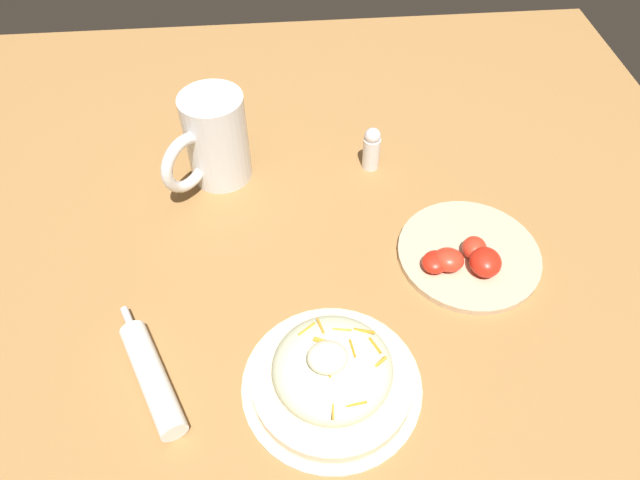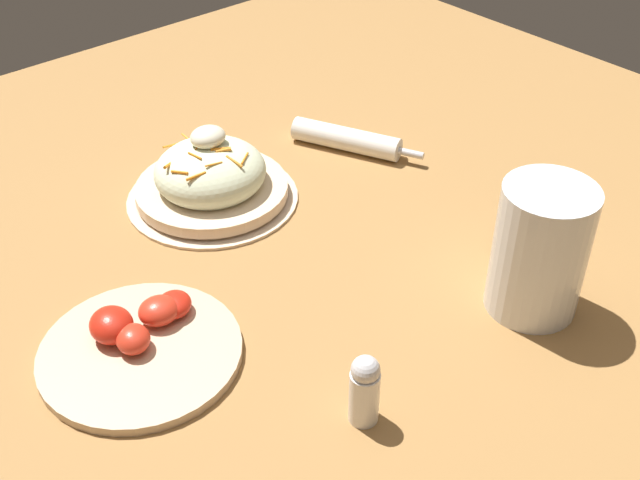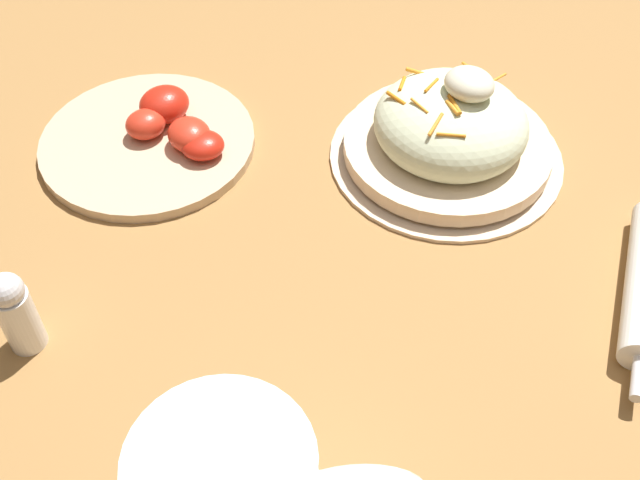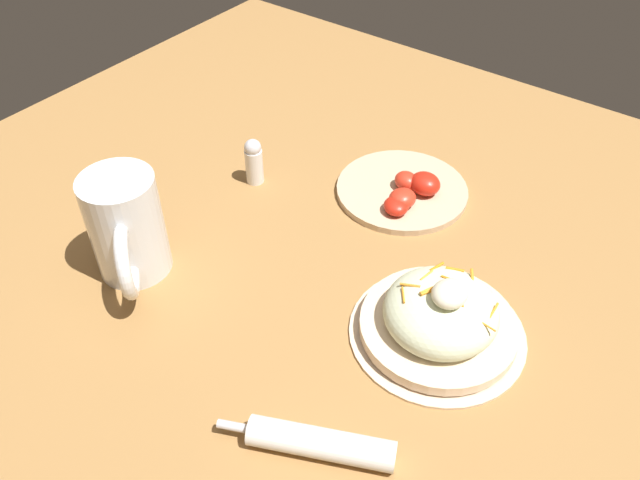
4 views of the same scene
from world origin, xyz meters
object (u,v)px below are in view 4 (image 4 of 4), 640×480
object	(u,v)px
beer_mug	(128,233)
salt_shaker	(254,161)
salad_plate	(440,318)
napkin_roll	(319,443)
tomato_plate	(404,190)

from	to	relation	value
beer_mug	salt_shaker	world-z (taller)	beer_mug
salad_plate	beer_mug	xyz separation A→B (m)	(0.15, -0.40, 0.04)
napkin_roll	salt_shaker	distance (m)	0.49
napkin_roll	salt_shaker	xyz separation A→B (m)	(-0.33, -0.37, 0.02)
salt_shaker	napkin_roll	bearing A→B (deg)	48.87
beer_mug	tomato_plate	bearing A→B (deg)	149.20
beer_mug	napkin_roll	distance (m)	0.38
napkin_roll	tomato_plate	size ratio (longest dim) A/B	0.90
tomato_plate	salt_shaker	bearing A→B (deg)	-62.83
beer_mug	tomato_plate	world-z (taller)	beer_mug
beer_mug	salt_shaker	size ratio (longest dim) A/B	1.92
salad_plate	tomato_plate	xyz separation A→B (m)	(-0.22, -0.18, -0.02)
salad_plate	salt_shaker	world-z (taller)	salad_plate
salad_plate	salt_shaker	xyz separation A→B (m)	(-0.11, -0.40, 0.01)
beer_mug	napkin_roll	world-z (taller)	beer_mug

